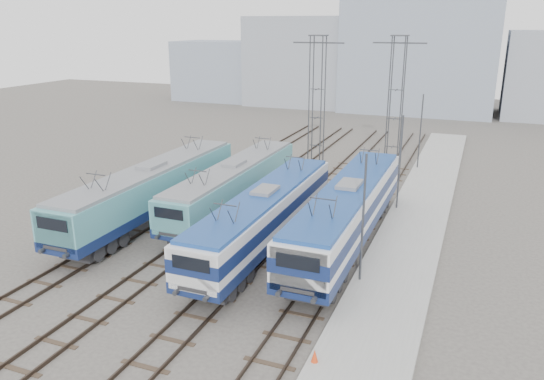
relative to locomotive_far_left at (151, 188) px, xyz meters
The scene contains 15 objects.
ground 9.36m from the locomotive_far_left, 41.92° to the right, with size 160.00×160.00×0.00m, color #514C47.
platform 17.19m from the locomotive_far_left, ahead, with size 4.00×70.00×0.30m, color #9E9E99.
locomotive_far_left is the anchor object (origin of this frame).
locomotive_center_left 5.68m from the locomotive_far_left, 37.63° to the left, with size 2.72×17.14×3.23m.
locomotive_center_right 9.15m from the locomotive_far_left, 10.49° to the right, with size 2.76×17.46×3.28m.
locomotive_far_right 13.51m from the locomotive_far_left, ahead, with size 2.96×18.73×3.52m.
catenary_tower_west 17.85m from the locomotive_far_left, 67.05° to the left, with size 4.50×1.20×12.00m.
catenary_tower_east 22.72m from the locomotive_far_left, 53.55° to the left, with size 4.50×1.20×12.00m.
mast_front 15.92m from the locomotive_far_left, 14.82° to the right, with size 0.12×0.12×7.00m, color #3F4247.
mast_mid 17.32m from the locomotive_far_left, 27.35° to the left, with size 0.12×0.12×7.00m, color #3F4247.
mast_rear 25.19m from the locomotive_far_left, 52.41° to the left, with size 0.12×0.12×7.00m, color #3F4247.
safety_cone 19.27m from the locomotive_far_left, 37.37° to the right, with size 0.28×0.28×0.53m, color red.
building_west 56.60m from the locomotive_far_left, 97.38° to the left, with size 18.00×12.00×14.00m, color #8D949F.
building_center 57.36m from the locomotive_far_left, 79.12° to the left, with size 22.00×14.00×18.00m, color #8693A4.
building_far_west 60.64m from the locomotive_far_left, 112.57° to the left, with size 14.00×10.00×10.00m, color #8693A4.
Camera 1 is at (13.51, -22.77, 13.03)m, focal length 35.00 mm.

